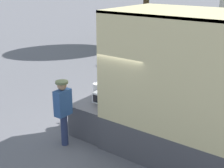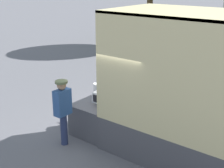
{
  "view_description": "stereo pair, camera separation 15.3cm",
  "coord_description": "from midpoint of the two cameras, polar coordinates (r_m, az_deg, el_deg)",
  "views": [
    {
      "loc": [
        4.5,
        -6.57,
        4.19
      ],
      "look_at": [
        -0.26,
        -0.2,
        1.44
      ],
      "focal_mm": 50.0,
      "sensor_mm": 36.0,
      "label": 1
    },
    {
      "loc": [
        4.62,
        -6.47,
        4.19
      ],
      "look_at": [
        -0.26,
        -0.2,
        1.44
      ],
      "focal_mm": 50.0,
      "sensor_mm": 36.0,
      "label": 2
    }
  ],
  "objects": [
    {
      "name": "microwave",
      "position": [
        8.55,
        -1.01,
        -2.51
      ],
      "size": [
        0.53,
        0.39,
        0.3
      ],
      "color": "white",
      "rests_on": "tailgate_deck"
    },
    {
      "name": "orange_bucket",
      "position": [
        9.08,
        -1.9,
        -0.99
      ],
      "size": [
        0.33,
        0.33,
        0.37
      ],
      "color": "silver",
      "rests_on": "tailgate_deck"
    },
    {
      "name": "portable_generator",
      "position": [
        9.15,
        0.9,
        -0.7
      ],
      "size": [
        0.72,
        0.43,
        0.54
      ],
      "color": "black",
      "rests_on": "tailgate_deck"
    },
    {
      "name": "ground_plane",
      "position": [
        8.99,
        2.59,
        -8.72
      ],
      "size": [
        160.0,
        160.0,
        0.0
      ],
      "primitive_type": "plane",
      "color": "slate"
    },
    {
      "name": "tailgate_deck",
      "position": [
        9.09,
        -0.24,
        -5.24
      ],
      "size": [
        1.11,
        2.16,
        0.89
      ],
      "primitive_type": "cube",
      "color": "#4C4C51",
      "rests_on": "ground"
    },
    {
      "name": "worker_person",
      "position": [
        7.99,
        -8.47,
        -4.0
      ],
      "size": [
        0.32,
        0.44,
        1.76
      ],
      "color": "navy",
      "rests_on": "ground"
    }
  ]
}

